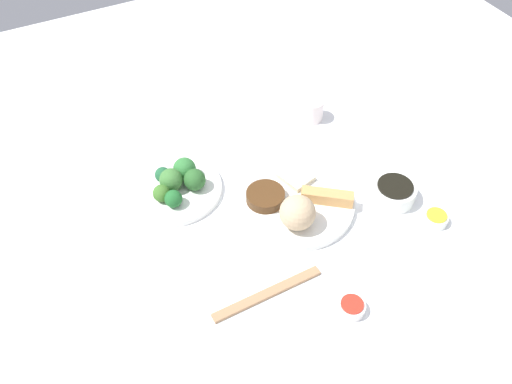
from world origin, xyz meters
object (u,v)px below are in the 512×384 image
broccoli_plate (174,189)px  soy_sauce_bowl (394,193)px  sauce_ramekin_sweet_and_sour (351,307)px  chopsticks_pair (267,294)px  sauce_ramekin_hot_mustard (435,219)px  teacup (312,110)px  main_plate (296,203)px

broccoli_plate → soy_sauce_bowl: bearing=60.1°
sauce_ramekin_sweet_and_sour → chopsticks_pair: 0.17m
sauce_ramekin_sweet_and_sour → sauce_ramekin_hot_mustard: bearing=109.3°
sauce_ramekin_sweet_and_sour → sauce_ramekin_hot_mustard: same height
teacup → main_plate: bearing=-37.7°
soy_sauce_bowl → sauce_ramekin_hot_mustard: (0.10, 0.04, -0.01)m
broccoli_plate → soy_sauce_bowl: 0.51m
main_plate → teacup: 0.32m
sauce_ramekin_sweet_and_sour → teacup: teacup is taller
broccoli_plate → soy_sauce_bowl: (0.25, 0.44, 0.01)m
soy_sauce_bowl → sauce_ramekin_sweet_and_sour: size_ratio=1.83×
sauce_ramekin_sweet_and_sour → chopsticks_pair: sauce_ramekin_sweet_and_sour is taller
main_plate → broccoli_plate: (-0.17, -0.23, -0.00)m
sauce_ramekin_sweet_and_sour → teacup: 0.59m
main_plate → sauce_ramekin_sweet_and_sour: 0.29m
soy_sauce_bowl → chopsticks_pair: size_ratio=0.41×
sauce_ramekin_hot_mustard → teacup: (-0.43, -0.06, 0.02)m
sauce_ramekin_hot_mustard → teacup: size_ratio=0.93×
teacup → sauce_ramekin_hot_mustard: bearing=7.7°
soy_sauce_bowl → teacup: (-0.33, -0.02, 0.01)m
sauce_ramekin_sweet_and_sour → chopsticks_pair: size_ratio=0.23×
main_plate → sauce_ramekin_sweet_and_sour: sauce_ramekin_sweet_and_sour is taller
teacup → chopsticks_pair: 0.56m
broccoli_plate → chopsticks_pair: bearing=10.0°
sauce_ramekin_hot_mustard → sauce_ramekin_sweet_and_sour: bearing=-70.7°
broccoli_plate → chopsticks_pair: (0.35, 0.06, -0.00)m
soy_sauce_bowl → sauce_ramekin_hot_mustard: soy_sauce_bowl is taller
broccoli_plate → sauce_ramekin_sweet_and_sour: bearing=22.7°
main_plate → soy_sauce_bowl: size_ratio=2.68×
teacup → chopsticks_pair: (0.43, -0.36, -0.03)m
main_plate → soy_sauce_bowl: bearing=68.1°
sauce_ramekin_sweet_and_sour → soy_sauce_bowl: bearing=128.9°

